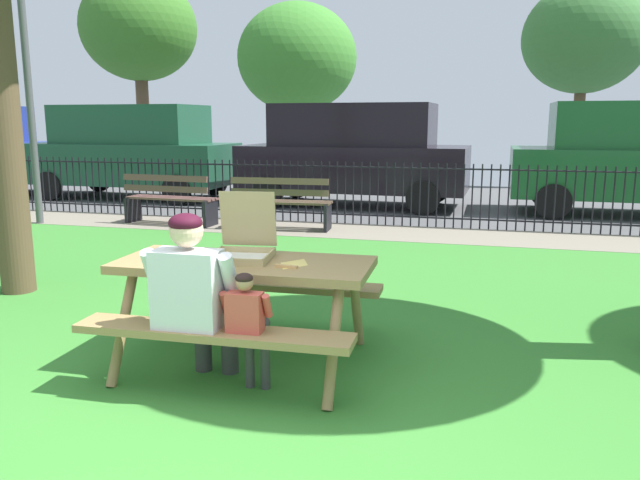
{
  "coord_description": "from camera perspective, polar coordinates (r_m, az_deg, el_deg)",
  "views": [
    {
      "loc": [
        1.45,
        -2.71,
        1.75
      ],
      "look_at": [
        0.12,
        2.29,
        0.75
      ],
      "focal_mm": 34.89,
      "sensor_mm": 36.0,
      "label": 1
    }
  ],
  "objects": [
    {
      "name": "park_bench_left",
      "position": [
        10.88,
        -13.61,
        3.58
      ],
      "size": [
        1.63,
        0.57,
        0.85
      ],
      "color": "brown",
      "rests_on": "ground"
    },
    {
      "name": "cobblestone_walkway",
      "position": [
        9.89,
        6.2,
        0.66
      ],
      "size": [
        28.0,
        1.4,
        0.01
      ],
      "primitive_type": "cube",
      "color": "gray"
    },
    {
      "name": "parked_car_center",
      "position": [
        12.9,
        3.12,
        8.01
      ],
      "size": [
        4.66,
        2.09,
        2.08
      ],
      "color": "black",
      "rests_on": "ground"
    },
    {
      "name": "pizza_slice_on_table",
      "position": [
        4.28,
        -2.52,
        -2.19
      ],
      "size": [
        0.19,
        0.28,
        0.02
      ],
      "color": "#EECA64",
      "rests_on": "picnic_table_foreground"
    },
    {
      "name": "picnic_table_foreground",
      "position": [
        4.47,
        -6.93,
        -4.05
      ],
      "size": [
        1.84,
        1.53,
        0.79
      ],
      "color": "#98784A",
      "rests_on": "ground"
    },
    {
      "name": "child_at_table",
      "position": [
        3.95,
        -6.55,
        -7.43
      ],
      "size": [
        0.32,
        0.32,
        0.84
      ],
      "color": "#3F3F3F",
      "rests_on": "ground"
    },
    {
      "name": "street_asphalt",
      "position": [
        14.01,
        8.82,
        3.6
      ],
      "size": [
        28.0,
        6.99,
        0.01
      ],
      "primitive_type": "cube",
      "color": "#515154"
    },
    {
      "name": "iron_fence_streetside",
      "position": [
        10.5,
        6.84,
        4.23
      ],
      "size": [
        20.13,
        0.03,
        1.06
      ],
      "color": "black",
      "rests_on": "ground"
    },
    {
      "name": "lamp_post_walkway",
      "position": [
        11.68,
        -25.27,
        13.76
      ],
      "size": [
        0.28,
        0.28,
        4.16
      ],
      "color": "#4C4C51",
      "rests_on": "ground"
    },
    {
      "name": "far_tree_left",
      "position": [
        22.2,
        -16.29,
        18.08
      ],
      "size": [
        3.76,
        3.76,
        6.41
      ],
      "color": "brown",
      "rests_on": "ground"
    },
    {
      "name": "pizza_box_open",
      "position": [
        4.51,
        -6.99,
        -0.22
      ],
      "size": [
        0.47,
        0.51,
        0.47
      ],
      "color": "tan",
      "rests_on": "picnic_table_foreground"
    },
    {
      "name": "park_bench_center",
      "position": [
        10.09,
        -3.56,
        3.32
      ],
      "size": [
        1.62,
        0.55,
        0.85
      ],
      "color": "brown",
      "rests_on": "ground"
    },
    {
      "name": "far_tree_midleft",
      "position": [
        19.91,
        -2.11,
        16.28
      ],
      "size": [
        3.67,
        3.67,
        5.29
      ],
      "color": "brown",
      "rests_on": "ground"
    },
    {
      "name": "adult_at_table",
      "position": [
        4.07,
        -11.44,
        -4.83
      ],
      "size": [
        0.62,
        0.6,
        1.19
      ],
      "color": "#393939",
      "rests_on": "ground"
    },
    {
      "name": "parked_car_left",
      "position": [
        14.81,
        -16.83,
        7.94
      ],
      "size": [
        4.62,
        1.98,
        2.08
      ],
      "color": "#1B4B33",
      "rests_on": "ground"
    },
    {
      "name": "ground",
      "position": [
        5.06,
        -2.76,
        -9.42
      ],
      "size": [
        28.0,
        11.62,
        0.02
      ],
      "primitive_type": "cube",
      "color": "#387F2F"
    },
    {
      "name": "far_tree_center",
      "position": [
        19.25,
        23.08,
        16.65
      ],
      "size": [
        3.32,
        3.32,
        5.46
      ],
      "color": "brown",
      "rests_on": "ground"
    }
  ]
}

